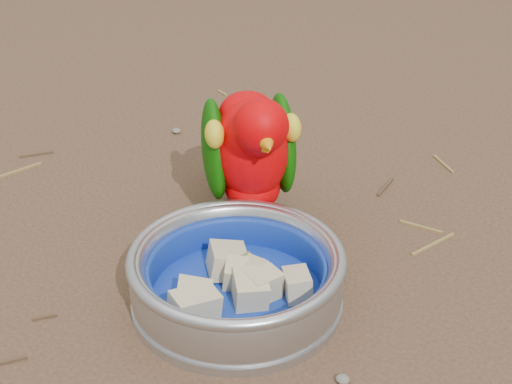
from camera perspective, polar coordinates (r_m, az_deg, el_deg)
The scene contains 6 objects.
ground at distance 0.75m, azimuth -1.71°, elevation -10.36°, with size 60.00×60.00×0.00m, color #513727.
food_bowl at distance 0.78m, azimuth -1.38°, elevation -7.73°, with size 0.21×0.21×0.02m, color #B2B2BA.
bowl_wall at distance 0.77m, azimuth -1.41°, elevation -5.95°, with size 0.21×0.21×0.04m, color #B2B2BA, non-canonical shape.
fruit_wedges at distance 0.77m, azimuth -1.41°, elevation -6.37°, with size 0.13×0.13×0.03m, color #CBB98E, non-canonical shape.
lory_parrot at distance 0.86m, azimuth -0.36°, elevation 2.26°, with size 0.10×0.22×0.18m, color #D30003, non-canonical shape.
ground_debris at distance 0.80m, azimuth 1.86°, elevation -7.37°, with size 0.90×0.80×0.01m, color olive, non-canonical shape.
Camera 1 is at (0.36, -0.44, 0.49)m, focal length 55.00 mm.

